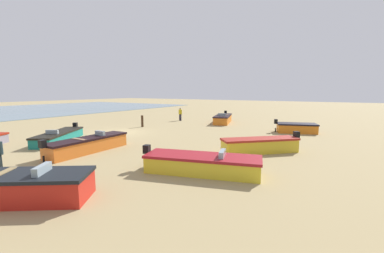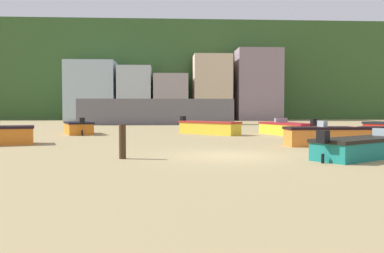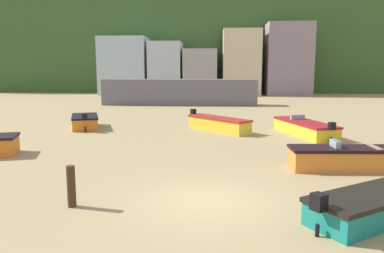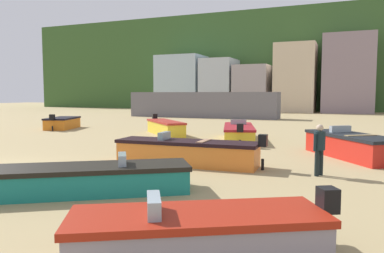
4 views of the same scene
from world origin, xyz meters
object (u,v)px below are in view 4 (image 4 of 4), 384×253
object	(u,v)px
boat_teal_3	(86,179)
beach_walker_foreground	(319,146)
boat_red_0	(352,146)
boat_orange_4	(187,152)
boat_orange_2	(62,123)
boat_yellow_6	(165,127)
boat_yellow_7	(239,133)
boat_grey_1	(199,234)

from	to	relation	value
boat_teal_3	beach_walker_foreground	bearing A→B (deg)	96.49
boat_red_0	boat_orange_4	world-z (taller)	boat_red_0
boat_red_0	boat_orange_2	bearing A→B (deg)	129.32
boat_teal_3	boat_yellow_6	xyz separation A→B (m)	(-4.44, 13.52, 0.07)
boat_red_0	boat_yellow_7	world-z (taller)	boat_red_0
boat_red_0	boat_yellow_6	bearing A→B (deg)	120.71
boat_yellow_7	boat_orange_2	bearing A→B (deg)	156.09
boat_orange_2	beach_walker_foreground	world-z (taller)	beach_walker_foreground
boat_red_0	boat_grey_1	distance (m)	11.25
boat_yellow_6	beach_walker_foreground	size ratio (longest dim) A/B	2.59
boat_grey_1	boat_orange_4	world-z (taller)	boat_orange_4
boat_orange_4	boat_yellow_6	world-z (taller)	boat_orange_4
beach_walker_foreground	boat_yellow_7	bearing A→B (deg)	64.30
boat_orange_2	boat_yellow_6	world-z (taller)	boat_yellow_6
boat_teal_3	beach_walker_foreground	world-z (taller)	beach_walker_foreground
boat_red_0	beach_walker_foreground	world-z (taller)	beach_walker_foreground
boat_orange_2	boat_red_0	bearing A→B (deg)	-35.52
boat_grey_1	boat_yellow_6	bearing A→B (deg)	-1.67
boat_grey_1	boat_teal_3	xyz separation A→B (m)	(-4.07, 2.46, -0.01)
boat_yellow_7	beach_walker_foreground	bearing A→B (deg)	-75.51
boat_teal_3	boat_yellow_6	world-z (taller)	boat_yellow_6
boat_red_0	boat_grey_1	xyz separation A→B (m)	(-2.33, -11.00, -0.11)
boat_teal_3	boat_red_0	bearing A→B (deg)	109.93
boat_orange_2	boat_teal_3	distance (m)	19.44
boat_red_0	boat_teal_3	xyz separation A→B (m)	(-6.39, -8.54, -0.12)
boat_red_0	beach_walker_foreground	size ratio (longest dim) A/B	2.89
boat_orange_4	boat_red_0	bearing A→B (deg)	-56.58
boat_teal_3	boat_orange_2	bearing A→B (deg)	-170.24
boat_orange_2	boat_yellow_6	distance (m)	8.85
boat_yellow_6	boat_red_0	bearing A→B (deg)	111.61
boat_orange_4	boat_yellow_6	distance (m)	10.40
beach_walker_foreground	boat_teal_3	bearing A→B (deg)	163.10
boat_teal_3	boat_yellow_6	bearing A→B (deg)	164.91
boat_yellow_6	boat_orange_2	bearing A→B (deg)	-48.14
boat_grey_1	boat_teal_3	world-z (taller)	boat_grey_1
boat_yellow_7	boat_yellow_6	bearing A→B (deg)	151.00
boat_teal_3	boat_yellow_7	size ratio (longest dim) A/B	0.94
boat_grey_1	boat_orange_2	bearing A→B (deg)	16.42
boat_yellow_6	beach_walker_foreground	bearing A→B (deg)	93.76
boat_orange_2	boat_teal_3	xyz separation A→B (m)	(13.26, -14.21, -0.05)
boat_teal_3	boat_orange_4	bearing A→B (deg)	135.93
boat_yellow_7	boat_grey_1	bearing A→B (deg)	-93.55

